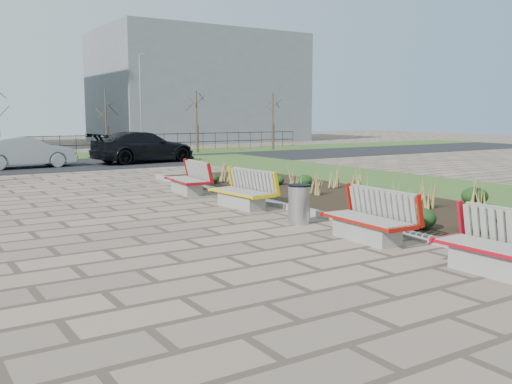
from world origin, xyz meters
TOP-DOWN VIEW (x-y plane):
  - ground at (0.00, 0.00)m, footprint 120.00×120.00m
  - planting_bed at (6.25, 5.00)m, footprint 4.50×18.00m
  - planting_curb at (3.92, 5.00)m, footprint 0.16×18.00m
  - grass_verge_near at (11.00, 5.00)m, footprint 5.00×38.00m
  - road at (0.00, 22.00)m, footprint 80.00×7.00m
  - bench_a at (3.00, -1.73)m, footprint 0.93×2.11m
  - bench_b at (3.00, 1.24)m, footprint 0.99×2.14m
  - bench_c at (3.00, 6.10)m, footprint 1.07×2.17m
  - bench_d at (3.00, 9.48)m, footprint 1.09×2.17m
  - litter_bin at (2.97, 3.43)m, footprint 0.51×0.51m
  - car_silver at (0.40, 21.45)m, footprint 4.64×1.99m
  - car_black at (6.27, 21.35)m, footprint 5.78×2.91m
  - tree_d at (6.00, 26.50)m, footprint 1.40×1.40m
  - tree_e at (12.00, 26.50)m, footprint 1.40×1.40m
  - tree_f at (18.00, 26.50)m, footprint 1.40×1.40m
  - lamp_east at (8.00, 26.00)m, footprint 0.24×0.60m
  - building_grey at (20.00, 42.00)m, footprint 18.00×12.00m

SIDE VIEW (x-z plane):
  - ground at x=0.00m, z-range 0.00..0.00m
  - road at x=0.00m, z-range 0.00..0.02m
  - grass_verge_near at x=11.00m, z-range 0.00..0.04m
  - planting_bed at x=6.25m, z-range 0.00..0.10m
  - planting_curb at x=3.92m, z-range 0.00..0.15m
  - litter_bin at x=2.97m, z-range 0.00..0.90m
  - bench_a at x=3.00m, z-range 0.00..1.00m
  - bench_b at x=3.00m, z-range 0.00..1.00m
  - bench_c at x=3.00m, z-range 0.00..1.00m
  - bench_d at x=3.00m, z-range 0.00..1.00m
  - car_silver at x=0.40m, z-range 0.02..1.51m
  - car_black at x=6.27m, z-range 0.02..1.63m
  - tree_d at x=6.00m, z-range 0.04..4.04m
  - tree_e at x=12.00m, z-range 0.04..4.04m
  - tree_f at x=18.00m, z-range 0.04..4.04m
  - lamp_east at x=8.00m, z-range 0.04..6.04m
  - building_grey at x=20.00m, z-range 0.00..10.00m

